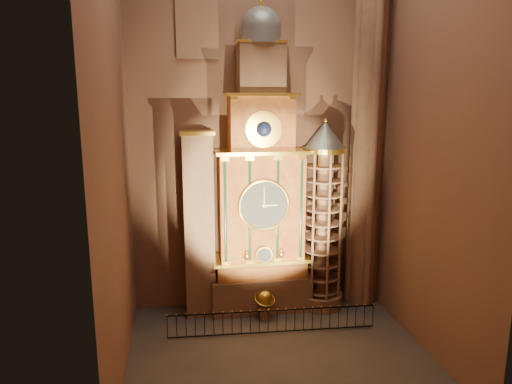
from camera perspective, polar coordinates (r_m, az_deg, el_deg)
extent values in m
plane|color=#383330|center=(22.87, 2.91, -19.56)|extent=(14.00, 14.00, 0.00)
plane|color=#835B47|center=(25.50, 0.18, 9.69)|extent=(22.00, 0.00, 22.00)
plane|color=#835B47|center=(19.30, -17.71, 8.61)|extent=(0.00, 22.00, 22.00)
plane|color=#835B47|center=(22.26, 21.29, 8.68)|extent=(0.00, 22.00, 22.00)
cube|color=#8C634C|center=(26.77, 0.54, -12.30)|extent=(5.60, 2.20, 2.00)
cube|color=maroon|center=(26.20, 0.55, -9.30)|extent=(5.00, 2.00, 1.00)
cube|color=#FFD14B|center=(25.97, 0.57, -8.20)|extent=(5.40, 2.30, 0.18)
cube|color=maroon|center=(25.18, 0.56, -1.82)|extent=(4.60, 2.00, 6.00)
cylinder|color=black|center=(24.07, -3.88, -2.47)|extent=(0.32, 0.32, 5.60)
cylinder|color=black|center=(24.23, -0.82, -2.35)|extent=(0.32, 0.32, 5.60)
cylinder|color=black|center=(24.50, 2.65, -2.21)|extent=(0.32, 0.32, 5.60)
cylinder|color=black|center=(24.81, 5.59, -2.08)|extent=(0.32, 0.32, 5.60)
cube|color=#FFD14B|center=(24.61, 0.60, 5.08)|extent=(5.00, 2.25, 0.18)
cylinder|color=#2D3033|center=(24.14, 0.99, -1.67)|extent=(2.60, 0.12, 2.60)
torus|color=#FFD14B|center=(24.09, 1.02, -1.70)|extent=(2.80, 0.16, 2.80)
cylinder|color=#FFD14B|center=(24.75, 1.04, -7.85)|extent=(0.90, 0.10, 0.90)
sphere|color=#FFD14B|center=(24.67, -1.18, -8.04)|extent=(0.36, 0.36, 0.36)
sphere|color=#FFD14B|center=(25.00, 3.17, -7.79)|extent=(0.36, 0.36, 0.36)
cube|color=maroon|center=(24.54, 0.58, 8.46)|extent=(3.40, 1.80, 3.00)
sphere|color=#0C0C3D|center=(23.66, 0.98, 7.86)|extent=(0.80, 0.80, 0.80)
cube|color=#FFD14B|center=(24.46, 0.61, 12.08)|extent=(3.80, 2.00, 0.15)
cube|color=#8C634C|center=(24.56, 0.60, 15.00)|extent=(2.40, 1.60, 2.60)
sphere|color=slate|center=(24.78, 0.61, 19.85)|extent=(2.10, 2.10, 2.10)
cylinder|color=#FFD14B|center=(24.92, 0.61, 21.90)|extent=(0.14, 0.14, 0.80)
cube|color=#8C634C|center=(25.06, -7.13, -4.34)|extent=(1.60, 1.40, 10.00)
cube|color=#FFD14B|center=(25.28, -6.98, -8.96)|extent=(1.35, 0.10, 2.10)
cube|color=#441412|center=(25.22, -6.97, -9.01)|extent=(1.05, 0.04, 1.75)
cube|color=#FFD14B|center=(24.50, -7.12, -3.25)|extent=(1.35, 0.10, 2.10)
cube|color=#441412|center=(24.44, -7.11, -3.29)|extent=(1.05, 0.04, 1.75)
cube|color=#FFD14B|center=(23.98, -7.27, 2.77)|extent=(1.35, 0.10, 2.10)
cube|color=#441412|center=(23.92, -7.27, 2.75)|extent=(1.05, 0.04, 1.75)
cube|color=#FFD14B|center=(24.19, -7.43, 7.37)|extent=(1.80, 1.60, 0.20)
cylinder|color=#8C634C|center=(27.54, 8.03, -13.08)|extent=(2.50, 2.50, 0.80)
cylinder|color=#8C634C|center=(26.01, 8.30, -4.01)|extent=(0.70, 0.70, 8.20)
cylinder|color=#FFD14B|center=(25.23, 8.58, 5.22)|extent=(2.40, 2.40, 0.25)
cone|color=slate|center=(25.16, 8.63, 7.03)|extent=(2.30, 2.30, 1.50)
sphere|color=#FFD14B|center=(25.11, 8.69, 8.85)|extent=(0.20, 0.20, 0.20)
cylinder|color=#8C634C|center=(26.31, 13.96, 9.42)|extent=(1.60, 1.60, 22.00)
cylinder|color=#8C634C|center=(26.64, 15.55, 9.36)|extent=(0.44, 0.44, 22.00)
cylinder|color=#8C634C|center=(26.00, 12.32, 9.47)|extent=(0.44, 0.44, 22.00)
cylinder|color=#8C634C|center=(27.04, 13.27, 9.49)|extent=(0.44, 0.44, 22.00)
cylinder|color=#8C634C|center=(25.58, 14.68, 9.33)|extent=(0.44, 0.44, 22.00)
cube|color=navy|center=(25.52, -7.44, 22.01)|extent=(2.00, 0.10, 5.00)
cube|color=#8C634C|center=(25.46, -7.44, 22.04)|extent=(2.20, 0.06, 5.20)
cylinder|color=#8C634C|center=(25.78, 1.10, -14.85)|extent=(0.61, 0.61, 0.72)
sphere|color=gold|center=(25.43, 1.10, -13.19)|extent=(0.92, 0.92, 0.92)
torus|color=gold|center=(25.43, 1.10, -13.19)|extent=(1.36, 1.31, 0.50)
cube|color=black|center=(23.91, 2.11, -14.59)|extent=(10.59, 0.62, 0.05)
cube|color=black|center=(24.45, 2.09, -17.06)|extent=(10.59, 0.62, 0.05)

